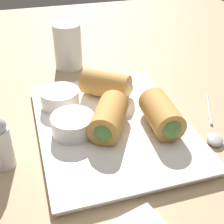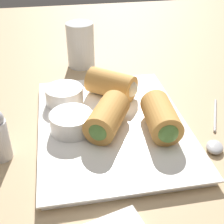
{
  "view_description": "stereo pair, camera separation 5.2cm",
  "coord_description": "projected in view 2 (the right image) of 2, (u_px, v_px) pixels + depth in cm",
  "views": [
    {
      "loc": [
        -39.86,
        14.6,
        35.66
      ],
      "look_at": [
        3.69,
        1.47,
        5.59
      ],
      "focal_mm": 50.0,
      "sensor_mm": 36.0,
      "label": 1
    },
    {
      "loc": [
        -41.06,
        9.58,
        35.66
      ],
      "look_at": [
        3.69,
        1.47,
        5.59
      ],
      "focal_mm": 50.0,
      "sensor_mm": 36.0,
      "label": 2
    }
  ],
  "objects": [
    {
      "name": "dipping_bowl_near",
      "position": [
        71.0,
        121.0,
        0.53
      ],
      "size": [
        7.24,
        7.24,
        3.28
      ],
      "color": "white",
      "rests_on": "serving_plate"
    },
    {
      "name": "spoon",
      "position": [
        215.0,
        140.0,
        0.53
      ],
      "size": [
        16.61,
        9.38,
        1.24
      ],
      "color": "#B2B2B7",
      "rests_on": "table_surface"
    },
    {
      "name": "table_surface",
      "position": [
        124.0,
        145.0,
        0.54
      ],
      "size": [
        180.0,
        140.0,
        2.0
      ],
      "color": "tan",
      "rests_on": "ground"
    },
    {
      "name": "serving_plate",
      "position": [
        112.0,
        125.0,
        0.56
      ],
      "size": [
        34.03,
        25.94,
        1.5
      ],
      "color": "white",
      "rests_on": "table_surface"
    },
    {
      "name": "roll_front_left",
      "position": [
        114.0,
        85.0,
        0.62
      ],
      "size": [
        9.96,
        10.58,
        5.23
      ],
      "color": "#D19347",
      "rests_on": "serving_plate"
    },
    {
      "name": "roll_back_left",
      "position": [
        106.0,
        118.0,
        0.52
      ],
      "size": [
        10.74,
        9.09,
        5.23
      ],
      "color": "#D19347",
      "rests_on": "serving_plate"
    },
    {
      "name": "roll_front_right",
      "position": [
        162.0,
        120.0,
        0.52
      ],
      "size": [
        10.43,
        5.77,
        5.23
      ],
      "color": "#D19347",
      "rests_on": "serving_plate"
    },
    {
      "name": "dipping_bowl_far",
      "position": [
        64.0,
        95.0,
        0.6
      ],
      "size": [
        7.24,
        7.24,
        3.28
      ],
      "color": "white",
      "rests_on": "serving_plate"
    },
    {
      "name": "drinking_glass",
      "position": [
        81.0,
        45.0,
        0.76
      ],
      "size": [
        6.68,
        6.68,
        10.85
      ],
      "color": "silver",
      "rests_on": "table_surface"
    }
  ]
}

